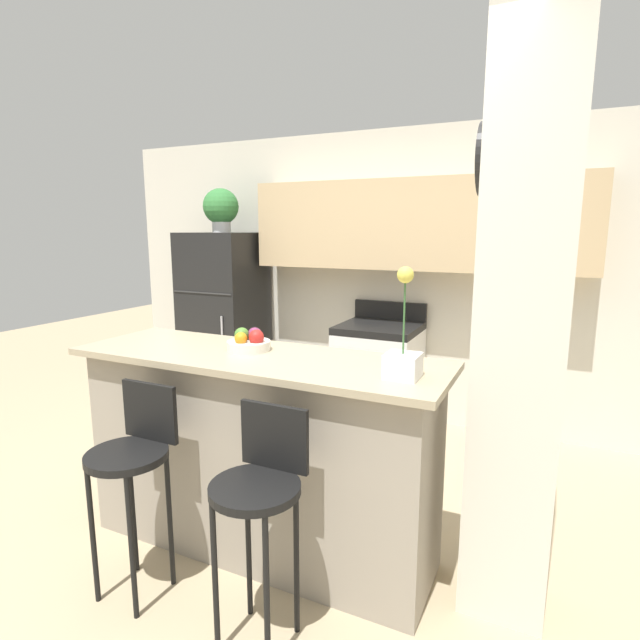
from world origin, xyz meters
name	(u,v)px	position (x,y,z in m)	size (l,w,h in m)	color
ground_plane	(261,544)	(0.00, 0.00, 0.00)	(14.00, 14.00, 0.00)	tan
wall_back	(399,256)	(0.11, 2.12, 1.48)	(5.60, 0.38, 2.55)	silver
pillar_right	(521,331)	(1.24, 0.12, 1.28)	(0.38, 0.32, 2.55)	silver
counter_bar	(258,452)	(0.00, 0.00, 0.54)	(1.97, 0.64, 1.07)	gray
refrigerator	(225,320)	(-1.53, 1.82, 0.84)	(0.67, 0.68, 1.67)	black
stove_range	(378,376)	(0.04, 1.85, 0.46)	(0.65, 0.63, 1.07)	white
bar_stool_left	(134,458)	(-0.34, -0.52, 0.67)	(0.37, 0.37, 0.99)	black
bar_stool_right	(260,490)	(0.34, -0.52, 0.67)	(0.37, 0.37, 0.99)	black
potted_plant_on_fridge	(221,208)	(-1.53, 1.82, 1.90)	(0.33, 0.33, 0.41)	silver
orchid_vase	(403,354)	(0.79, -0.07, 1.18)	(0.14, 0.14, 0.48)	white
fruit_bowl	(249,342)	(-0.09, 0.07, 1.12)	(0.23, 0.23, 0.12)	silver
trash_bin	(263,398)	(-0.97, 1.60, 0.19)	(0.28, 0.28, 0.38)	#59595B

